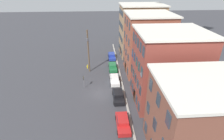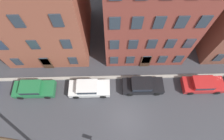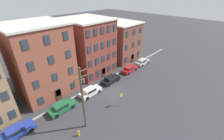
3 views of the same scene
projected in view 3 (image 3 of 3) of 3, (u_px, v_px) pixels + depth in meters
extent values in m
plane|color=#38383D|center=(116.00, 92.00, 29.30)|extent=(200.00, 200.00, 0.00)
cube|color=#9E998E|center=(100.00, 83.00, 31.98)|extent=(56.00, 0.36, 0.16)
cube|color=#2D3842|center=(13.00, 114.00, 21.83)|extent=(0.90, 0.10, 1.40)
cube|color=#2D3842|center=(5.00, 96.00, 20.25)|extent=(0.90, 0.10, 1.40)
cube|color=brown|center=(41.00, 61.00, 27.02)|extent=(9.27, 9.08, 12.75)
cube|color=silver|center=(31.00, 23.00, 23.92)|extent=(9.77, 9.58, 0.30)
cube|color=#2D3842|center=(41.00, 101.00, 24.55)|extent=(0.90, 0.10, 1.40)
cube|color=#2D3842|center=(36.00, 85.00, 23.03)|extent=(0.90, 0.10, 1.40)
cube|color=#2D3842|center=(31.00, 66.00, 21.51)|extent=(0.90, 0.10, 1.40)
cube|color=#2D3842|center=(25.00, 45.00, 20.00)|extent=(0.90, 0.10, 1.40)
cube|color=#2D3842|center=(58.00, 92.00, 26.53)|extent=(0.90, 0.10, 1.40)
cube|color=#2D3842|center=(55.00, 77.00, 25.01)|extent=(0.90, 0.10, 1.40)
cube|color=#2D3842|center=(51.00, 60.00, 23.49)|extent=(0.90, 0.10, 1.40)
cube|color=#2D3842|center=(47.00, 40.00, 21.98)|extent=(0.90, 0.10, 1.40)
cube|color=#2D3842|center=(73.00, 85.00, 28.51)|extent=(0.90, 0.10, 1.40)
cube|color=#2D3842|center=(71.00, 71.00, 26.99)|extent=(0.90, 0.10, 1.40)
cube|color=#2D3842|center=(68.00, 54.00, 25.47)|extent=(0.90, 0.10, 1.40)
cube|color=#2D3842|center=(66.00, 36.00, 23.96)|extent=(0.90, 0.10, 1.40)
cube|color=#472D1E|center=(59.00, 95.00, 26.76)|extent=(1.10, 0.10, 2.20)
cube|color=brown|center=(88.00, 47.00, 34.64)|extent=(8.97, 10.03, 12.07)
cube|color=silver|center=(86.00, 19.00, 31.70)|extent=(9.47, 10.53, 0.30)
cube|color=#2D3842|center=(91.00, 77.00, 31.44)|extent=(0.90, 0.10, 1.40)
cube|color=#2D3842|center=(90.00, 64.00, 30.00)|extent=(0.90, 0.10, 1.40)
cube|color=#2D3842|center=(89.00, 50.00, 28.56)|extent=(0.90, 0.10, 1.40)
cube|color=#2D3842|center=(88.00, 34.00, 27.13)|extent=(0.90, 0.10, 1.40)
cube|color=#2D3842|center=(98.00, 74.00, 32.59)|extent=(0.90, 0.10, 1.40)
cube|color=#2D3842|center=(97.00, 61.00, 31.15)|extent=(0.90, 0.10, 1.40)
cube|color=#2D3842|center=(96.00, 47.00, 29.71)|extent=(0.90, 0.10, 1.40)
cube|color=#2D3842|center=(96.00, 32.00, 28.28)|extent=(0.90, 0.10, 1.40)
cube|color=#2D3842|center=(104.00, 71.00, 33.73)|extent=(0.90, 0.10, 1.40)
cube|color=#2D3842|center=(103.00, 59.00, 32.30)|extent=(0.90, 0.10, 1.40)
cube|color=#2D3842|center=(103.00, 45.00, 30.86)|extent=(0.90, 0.10, 1.40)
cube|color=#2D3842|center=(102.00, 31.00, 29.43)|extent=(0.90, 0.10, 1.40)
cube|color=#2D3842|center=(109.00, 68.00, 34.88)|extent=(0.90, 0.10, 1.40)
cube|color=#2D3842|center=(109.00, 56.00, 33.45)|extent=(0.90, 0.10, 1.40)
cube|color=#2D3842|center=(109.00, 43.00, 32.01)|extent=(0.90, 0.10, 1.40)
cube|color=#2D3842|center=(109.00, 29.00, 30.58)|extent=(0.90, 0.10, 1.40)
cube|color=#2D3842|center=(114.00, 66.00, 36.03)|extent=(0.90, 0.10, 1.40)
cube|color=#2D3842|center=(115.00, 54.00, 34.60)|extent=(0.90, 0.10, 1.40)
cube|color=#2D3842|center=(115.00, 41.00, 33.16)|extent=(0.90, 0.10, 1.40)
cube|color=#2D3842|center=(115.00, 28.00, 31.73)|extent=(0.90, 0.10, 1.40)
cube|color=#472D1E|center=(104.00, 72.00, 33.93)|extent=(1.10, 0.10, 2.20)
cube|color=brown|center=(118.00, 41.00, 42.26)|extent=(8.40, 10.44, 9.88)
cube|color=silver|center=(119.00, 22.00, 39.84)|extent=(8.90, 10.94, 0.30)
cube|color=#2D3842|center=(126.00, 59.00, 38.85)|extent=(0.90, 0.10, 1.40)
cube|color=#2D3842|center=(127.00, 47.00, 37.29)|extent=(0.90, 0.10, 1.40)
cube|color=#2D3842|center=(127.00, 34.00, 35.72)|extent=(0.90, 0.10, 1.40)
cube|color=#2D3842|center=(133.00, 56.00, 40.65)|extent=(0.90, 0.10, 1.40)
cube|color=#2D3842|center=(133.00, 45.00, 39.08)|extent=(0.90, 0.10, 1.40)
cube|color=#2D3842|center=(134.00, 32.00, 37.51)|extent=(0.90, 0.10, 1.40)
cube|color=#2D3842|center=(138.00, 54.00, 42.44)|extent=(0.90, 0.10, 1.40)
cube|color=#2D3842|center=(139.00, 42.00, 40.87)|extent=(0.90, 0.10, 1.40)
cube|color=#2D3842|center=(141.00, 30.00, 39.31)|extent=(0.90, 0.10, 1.40)
cube|color=#472D1E|center=(132.00, 58.00, 40.91)|extent=(1.10, 0.10, 2.20)
cube|color=#233899|center=(18.00, 132.00, 20.48)|extent=(4.40, 1.80, 0.70)
cube|color=#233899|center=(15.00, 130.00, 20.05)|extent=(2.20, 1.51, 0.55)
cube|color=#1E232D|center=(15.00, 130.00, 20.05)|extent=(2.02, 1.58, 0.48)
cylinder|color=black|center=(27.00, 123.00, 22.01)|extent=(0.66, 0.22, 0.66)
cylinder|color=black|center=(31.00, 130.00, 20.99)|extent=(0.66, 0.22, 0.66)
cylinder|color=black|center=(4.00, 136.00, 20.16)|extent=(0.66, 0.22, 0.66)
cube|color=#1E6638|center=(62.00, 108.00, 24.61)|extent=(4.40, 1.80, 0.70)
cube|color=#1E6638|center=(60.00, 106.00, 24.19)|extent=(2.20, 1.51, 0.55)
cube|color=#1E232D|center=(60.00, 106.00, 24.19)|extent=(2.02, 1.58, 0.48)
cylinder|color=black|center=(67.00, 102.00, 26.15)|extent=(0.66, 0.22, 0.66)
cylinder|color=black|center=(73.00, 107.00, 25.13)|extent=(0.66, 0.22, 0.66)
cylinder|color=black|center=(52.00, 111.00, 24.29)|extent=(0.66, 0.22, 0.66)
cylinder|color=black|center=(57.00, 116.00, 23.27)|extent=(0.66, 0.22, 0.66)
cube|color=silver|center=(90.00, 92.00, 28.40)|extent=(4.40, 1.80, 0.70)
cube|color=silver|center=(89.00, 90.00, 27.98)|extent=(2.20, 1.51, 0.55)
cube|color=#1E232D|center=(89.00, 90.00, 27.98)|extent=(2.02, 1.58, 0.48)
cylinder|color=black|center=(93.00, 88.00, 29.94)|extent=(0.66, 0.22, 0.66)
cylinder|color=black|center=(99.00, 91.00, 28.91)|extent=(0.66, 0.22, 0.66)
cylinder|color=black|center=(82.00, 94.00, 28.08)|extent=(0.66, 0.22, 0.66)
cylinder|color=black|center=(87.00, 98.00, 27.06)|extent=(0.66, 0.22, 0.66)
cube|color=black|center=(111.00, 80.00, 32.22)|extent=(4.40, 1.80, 0.70)
cube|color=black|center=(110.00, 78.00, 31.79)|extent=(2.20, 1.51, 0.55)
cube|color=#1E232D|center=(110.00, 78.00, 31.79)|extent=(2.02, 1.58, 0.48)
cylinder|color=black|center=(113.00, 77.00, 33.75)|extent=(0.66, 0.22, 0.66)
cylinder|color=black|center=(118.00, 79.00, 32.73)|extent=(0.66, 0.22, 0.66)
cylinder|color=black|center=(103.00, 82.00, 31.90)|extent=(0.66, 0.22, 0.66)
cylinder|color=black|center=(109.00, 85.00, 30.87)|extent=(0.66, 0.22, 0.66)
cube|color=#B21E1E|center=(130.00, 69.00, 36.43)|extent=(4.40, 1.80, 0.70)
cube|color=#B21E1E|center=(129.00, 67.00, 36.00)|extent=(2.20, 1.51, 0.55)
cube|color=#1E232D|center=(129.00, 67.00, 36.00)|extent=(2.02, 1.58, 0.48)
cylinder|color=black|center=(130.00, 67.00, 37.97)|extent=(0.66, 0.22, 0.66)
cylinder|color=black|center=(136.00, 69.00, 36.94)|extent=(0.66, 0.22, 0.66)
cylinder|color=black|center=(123.00, 71.00, 36.11)|extent=(0.66, 0.22, 0.66)
cylinder|color=black|center=(129.00, 73.00, 35.08)|extent=(0.66, 0.22, 0.66)
cube|color=#B7B7BC|center=(143.00, 62.00, 39.98)|extent=(4.40, 1.80, 0.70)
cube|color=#B7B7BC|center=(142.00, 60.00, 39.55)|extent=(2.20, 1.51, 0.55)
cube|color=#1E232D|center=(142.00, 60.00, 39.55)|extent=(2.02, 1.58, 0.48)
cylinder|color=black|center=(143.00, 60.00, 41.52)|extent=(0.66, 0.22, 0.66)
cylinder|color=black|center=(148.00, 62.00, 40.49)|extent=(0.66, 0.22, 0.66)
cylinder|color=black|center=(137.00, 64.00, 39.66)|extent=(0.66, 0.22, 0.66)
cylinder|color=black|center=(142.00, 66.00, 38.63)|extent=(0.66, 0.22, 0.66)
cylinder|color=slate|center=(121.00, 99.00, 25.41)|extent=(0.08, 0.08, 2.51)
cube|color=yellow|center=(121.00, 95.00, 24.95)|extent=(0.93, 0.03, 0.93)
cube|color=black|center=(121.00, 95.00, 24.95)|extent=(1.01, 0.02, 1.01)
cylinder|color=brown|center=(83.00, 100.00, 19.66)|extent=(0.28, 0.28, 9.74)
cube|color=brown|center=(80.00, 72.00, 17.63)|extent=(2.40, 0.12, 0.12)
cube|color=brown|center=(80.00, 78.00, 18.01)|extent=(2.00, 0.12, 0.12)
cylinder|color=#515156|center=(83.00, 81.00, 18.52)|extent=(0.44, 0.44, 0.55)
cylinder|color=yellow|center=(79.00, 133.00, 20.39)|extent=(0.24, 0.24, 0.80)
sphere|color=yellow|center=(78.00, 131.00, 20.18)|extent=(0.22, 0.22, 0.22)
cylinder|color=yellow|center=(79.00, 134.00, 20.27)|extent=(0.10, 0.12, 0.10)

